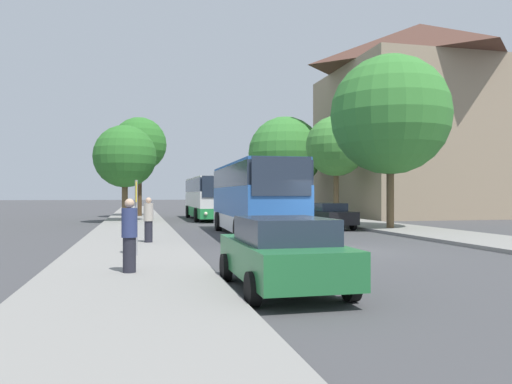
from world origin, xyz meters
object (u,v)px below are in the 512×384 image
(parked_car_left_curb, at_px, (282,252))
(pedestrian_waiting_near, at_px, (149,220))
(bus_middle, at_px, (208,197))
(tree_left_near, at_px, (125,157))
(bus_stop_sign, at_px, (136,208))
(bus_front, at_px, (253,198))
(tree_right_near, at_px, (390,115))
(parked_car_right_near, at_px, (328,215))
(tree_right_mid, at_px, (336,146))
(pedestrian_waiting_far, at_px, (129,235))
(tree_left_far, at_px, (139,145))
(tree_right_far, at_px, (285,154))

(parked_car_left_curb, bearing_deg, pedestrian_waiting_near, 104.51)
(bus_middle, height_order, tree_left_near, tree_left_near)
(bus_stop_sign, bearing_deg, pedestrian_waiting_near, 83.81)
(bus_front, relative_size, tree_right_near, 1.20)
(bus_front, distance_m, parked_car_right_near, 6.31)
(bus_front, xyz_separation_m, tree_right_mid, (9.07, 11.79, 3.72))
(pedestrian_waiting_near, bearing_deg, pedestrian_waiting_far, -75.76)
(bus_stop_sign, relative_size, tree_right_mid, 0.29)
(parked_car_left_curb, bearing_deg, tree_left_near, 98.20)
(bus_front, relative_size, pedestrian_waiting_far, 6.46)
(bus_front, distance_m, bus_middle, 15.09)
(tree_left_near, bearing_deg, pedestrian_waiting_near, -85.42)
(parked_car_left_curb, distance_m, tree_right_near, 18.63)
(parked_car_left_curb, bearing_deg, tree_right_mid, 65.03)
(parked_car_right_near, distance_m, bus_stop_sign, 15.49)
(parked_car_left_curb, bearing_deg, bus_stop_sign, 118.22)
(tree_left_near, height_order, tree_right_near, tree_right_near)
(bus_front, height_order, pedestrian_waiting_far, bus_front)
(parked_car_left_curb, xyz_separation_m, tree_left_far, (-2.76, 32.57, 5.27))
(parked_car_left_curb, bearing_deg, bus_middle, 84.91)
(bus_middle, bearing_deg, tree_right_near, -60.12)
(bus_middle, xyz_separation_m, parked_car_left_curb, (-2.39, -28.34, -0.93))
(bus_middle, distance_m, pedestrian_waiting_near, 19.56)
(pedestrian_waiting_near, xyz_separation_m, tree_right_near, (12.77, 5.14, 5.20))
(tree_right_near, bearing_deg, tree_left_near, 142.97)
(bus_middle, distance_m, tree_left_far, 7.96)
(parked_car_right_near, xyz_separation_m, tree_right_near, (2.68, -2.17, 5.43))
(tree_left_far, xyz_separation_m, tree_right_mid, (14.28, -7.53, -0.54))
(parked_car_left_curb, distance_m, tree_right_mid, 27.96)
(bus_middle, distance_m, tree_right_far, 9.76)
(pedestrian_waiting_far, distance_m, tree_left_near, 23.24)
(parked_car_right_near, height_order, pedestrian_waiting_near, pedestrian_waiting_near)
(tree_right_far, bearing_deg, parked_car_left_curb, -106.77)
(parked_car_right_near, height_order, pedestrian_waiting_far, pedestrian_waiting_far)
(tree_left_near, distance_m, tree_left_far, 7.66)
(parked_car_left_curb, relative_size, tree_right_far, 0.49)
(bus_middle, distance_m, pedestrian_waiting_far, 26.74)
(parked_car_left_curb, distance_m, parked_car_right_near, 18.37)
(bus_front, xyz_separation_m, parked_car_left_curb, (-2.45, -13.25, -1.02))
(tree_right_far, bearing_deg, bus_middle, -147.85)
(pedestrian_waiting_near, xyz_separation_m, tree_right_mid, (14.00, 15.63, 4.52))
(tree_right_mid, distance_m, tree_right_far, 8.22)
(pedestrian_waiting_near, xyz_separation_m, tree_right_far, (12.46, 23.70, 4.58))
(pedestrian_waiting_near, xyz_separation_m, tree_left_far, (-0.28, 23.16, 5.05))
(pedestrian_waiting_near, relative_size, tree_right_near, 0.18)
(bus_front, bearing_deg, bus_stop_sign, -122.39)
(parked_car_right_near, height_order, bus_stop_sign, bus_stop_sign)
(bus_middle, distance_m, tree_right_near, 16.51)
(parked_car_left_curb, xyz_separation_m, tree_right_far, (9.98, 33.11, 4.80))
(pedestrian_waiting_far, xyz_separation_m, tree_left_near, (-0.68, 22.97, 3.48))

